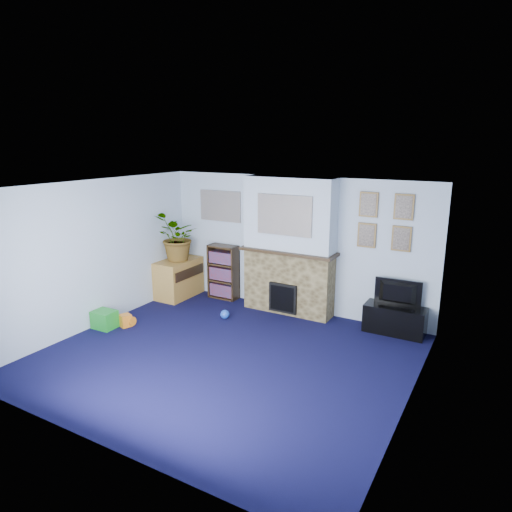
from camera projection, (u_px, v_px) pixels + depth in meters
The scene contains 26 objects.
floor at pixel (226, 357), 6.49m from camera, with size 5.00×4.50×0.01m, color black.
ceiling at pixel (223, 187), 5.90m from camera, with size 5.00×4.50×0.01m, color white.
wall_back at pixel (294, 244), 8.10m from camera, with size 5.00×0.04×2.40m, color silver.
wall_front at pixel (93, 336), 4.30m from camera, with size 5.00×0.04×2.40m, color silver.
wall_left at pixel (95, 254), 7.39m from camera, with size 0.04×4.50×2.40m, color silver.
wall_right at pixel (415, 308), 5.00m from camera, with size 0.04×4.50×2.40m, color silver.
chimney_breast at pixel (289, 247), 7.93m from camera, with size 1.72×0.50×2.40m.
collage_main at pixel (284, 215), 7.60m from camera, with size 1.00×0.03×0.68m, color gray.
collage_left at pixel (220, 206), 8.68m from camera, with size 0.90×0.03×0.58m, color gray.
portrait_tl at pixel (369, 205), 7.26m from camera, with size 0.30×0.03×0.40m, color brown.
portrait_tr at pixel (404, 207), 7.00m from camera, with size 0.30×0.03×0.40m, color brown.
portrait_bl at pixel (367, 235), 7.39m from camera, with size 0.30×0.03×0.40m, color brown.
portrait_br at pixel (401, 239), 7.12m from camera, with size 0.30×0.03×0.40m, color brown.
tv_stand at pixel (395, 320), 7.25m from camera, with size 0.95×0.40×0.45m, color black.
television at pixel (397, 293), 7.16m from camera, with size 0.73×0.10×0.42m, color black.
bookshelf at pixel (224, 273), 8.82m from camera, with size 0.58×0.28×1.05m.
sideboard at pixel (179, 279), 8.95m from camera, with size 0.53×0.95×0.74m, color #B28239.
potted_plant at pixel (177, 237), 8.68m from camera, with size 0.83×0.72×0.92m, color #26661E.
mantel_clock at pixel (285, 246), 7.91m from camera, with size 0.10×0.06×0.15m, color gold.
mantel_candle at pixel (302, 247), 7.75m from camera, with size 0.05×0.05×0.16m, color #B2BFC6.
mantel_teddy at pixel (261, 243), 8.14m from camera, with size 0.12×0.12×0.12m, color gray.
mantel_can at pixel (323, 251), 7.57m from camera, with size 0.06×0.06×0.13m, color orange.
green_crate at pixel (105, 320), 7.47m from camera, with size 0.36×0.29×0.29m, color #198C26.
toy_ball at pixel (225, 314), 7.87m from camera, with size 0.16×0.16×0.16m, color blue.
toy_block at pixel (125, 320), 7.53m from camera, with size 0.17×0.17×0.21m, color orange.
toy_tube at pixel (126, 321), 7.61m from camera, with size 0.15×0.15×0.32m, color orange.
Camera 1 is at (3.30, -4.96, 2.99)m, focal length 32.00 mm.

